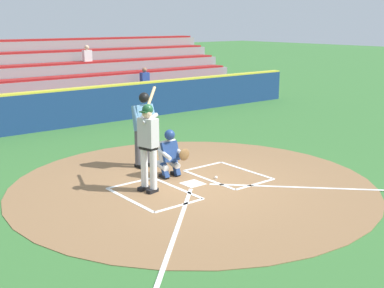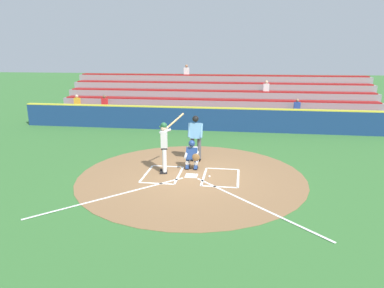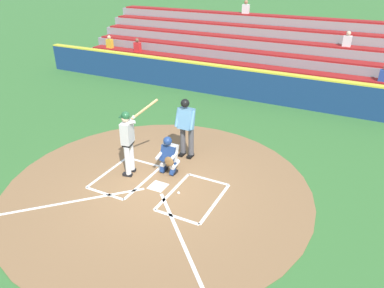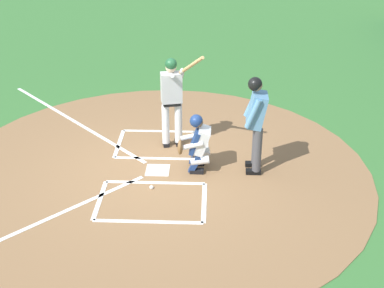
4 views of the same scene
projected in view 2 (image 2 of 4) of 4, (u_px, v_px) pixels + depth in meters
name	position (u px, v px, depth m)	size (l,w,h in m)	color
ground_plane	(191.00, 176.00, 12.19)	(120.00, 120.00, 0.00)	#387033
dirt_circle	(191.00, 176.00, 12.19)	(8.00, 8.00, 0.01)	olive
home_plate_and_chalk	(188.00, 185.00, 11.35)	(7.93, 4.91, 0.01)	white
batter	(164.00, 144.00, 12.26)	(0.84, 0.88, 2.13)	white
catcher	(192.00, 154.00, 12.76)	(0.59, 0.61, 1.13)	black
plate_umpire	(196.00, 135.00, 13.65)	(0.58, 0.41, 1.86)	#4C4C51
baseball	(209.00, 176.00, 12.05)	(0.07, 0.07, 0.07)	white
backstop_wall	(211.00, 119.00, 19.19)	(22.00, 0.36, 1.31)	navy
bleacher_stand	(216.00, 103.00, 22.76)	(20.00, 5.10, 3.45)	gray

